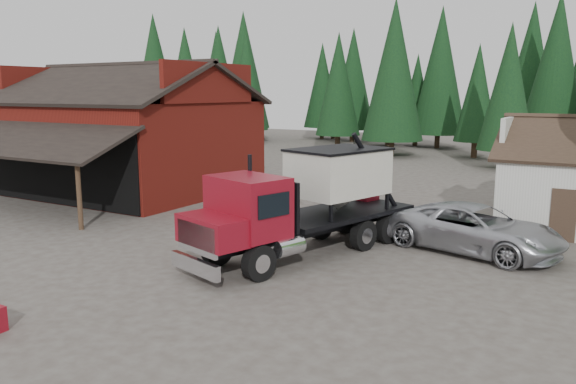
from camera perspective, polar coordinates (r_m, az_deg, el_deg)
The scene contains 8 objects.
ground at distance 19.09m, azimuth -14.34°, elevation -7.08°, with size 120.00×120.00×0.00m, color #49413A.
red_barn at distance 33.18m, azimuth -16.09°, elevation 4.81°, with size 12.80×13.63×7.18m.
conifer_backdrop at distance 56.63m, azimuth 17.06°, elevation 4.07°, with size 76.00×16.00×16.00m, color black, non-canonical shape.
near_pine_a at distance 53.78m, azimuth -10.35°, elevation 10.88°, with size 4.40×4.40×11.40m.
near_pine_b at distance 43.41m, azimuth 21.50°, elevation 9.90°, with size 3.96×3.96×10.40m.
near_pine_d at distance 49.86m, azimuth 10.73°, elevation 12.09°, with size 5.28×5.28×13.40m.
feed_truck at distance 19.18m, azimuth 1.96°, elevation -0.73°, with size 4.97×9.47×4.13m.
silver_car at distance 20.70m, azimuth 18.50°, elevation -3.56°, with size 2.75×5.97×1.66m, color #B7B8BF.
Camera 1 is at (12.98, -12.85, 5.54)m, focal length 35.00 mm.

